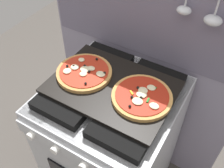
{
  "coord_description": "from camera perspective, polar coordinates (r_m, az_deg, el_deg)",
  "views": [
    {
      "loc": [
        0.41,
        -0.68,
        1.72
      ],
      "look_at": [
        0.0,
        0.0,
        0.93
      ],
      "focal_mm": 41.43,
      "sensor_mm": 36.0,
      "label": 1
    }
  ],
  "objects": [
    {
      "name": "kitchen_backsplash",
      "position": [
        1.44,
        6.98,
        4.19
      ],
      "size": [
        1.1,
        0.09,
        1.55
      ],
      "color": "gray",
      "rests_on": "ground_plane"
    },
    {
      "name": "stove",
      "position": [
        1.5,
        -0.03,
        -13.01
      ],
      "size": [
        0.6,
        0.64,
        0.9
      ],
      "color": "#B7BABF",
      "rests_on": "ground_plane"
    },
    {
      "name": "baking_tray",
      "position": [
        1.14,
        0.0,
        -0.64
      ],
      "size": [
        0.54,
        0.38,
        0.02
      ],
      "primitive_type": "cube",
      "color": "black",
      "rests_on": "stove"
    },
    {
      "name": "pizza_left",
      "position": [
        1.19,
        -6.04,
        2.78
      ],
      "size": [
        0.25,
        0.25,
        0.03
      ],
      "color": "#C18947",
      "rests_on": "baking_tray"
    },
    {
      "name": "pizza_right",
      "position": [
        1.08,
        6.6,
        -2.78
      ],
      "size": [
        0.25,
        0.25,
        0.03
      ],
      "color": "tan",
      "rests_on": "baking_tray"
    }
  ]
}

